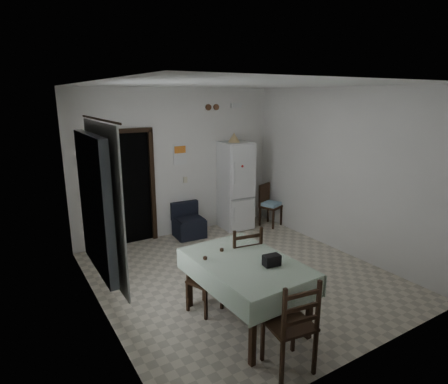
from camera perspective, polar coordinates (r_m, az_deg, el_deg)
The scene contains 25 objects.
ground at distance 6.05m, azimuth 2.54°, elevation -12.58°, with size 4.50×4.50×0.00m, color #BAB098.
ceiling at distance 5.38m, azimuth 2.90°, elevation 16.07°, with size 4.20×4.50×0.02m, color white, non-canonical shape.
wall_back at distance 7.46m, azimuth -7.07°, elevation 4.37°, with size 4.20×0.02×2.90m, color white, non-canonical shape.
wall_front at distance 3.97m, azimuth 21.39°, elevation -5.72°, with size 4.20×0.02×2.90m, color white, non-canonical shape.
wall_left at distance 4.72m, azimuth -18.89°, elevation -2.30°, with size 0.02×4.50×2.90m, color white, non-canonical shape.
wall_right at distance 6.91m, azimuth 17.28°, elevation 3.01°, with size 0.02×4.50×2.90m, color white, non-canonical shape.
doorway at distance 7.37m, azimuth -15.07°, elevation 0.75°, with size 1.06×0.52×2.22m.
window_recess at distance 4.50m, azimuth -19.03°, elevation -1.81°, with size 0.10×1.20×1.60m, color silver.
curtain at distance 4.52m, azimuth -17.67°, elevation -1.62°, with size 0.02×1.45×1.85m, color silver.
curtain_rod at distance 4.37m, azimuth -18.51°, elevation 10.46°, with size 0.02×0.02×1.60m, color black.
calendar at distance 7.45m, azimuth -6.72°, elevation 5.68°, with size 0.28×0.02×0.40m, color white.
calendar_image at distance 7.43m, azimuth -6.72°, elevation 6.44°, with size 0.24×0.01×0.14m, color orange.
light_switch at distance 7.58m, azimuth -5.92°, elevation 1.86°, with size 0.08×0.02×0.12m, color beige.
vent_left at distance 7.66m, azimuth -2.39°, elevation 12.78°, with size 0.12×0.12×0.03m, color brown.
vent_right at distance 7.74m, azimuth -1.20°, elevation 12.81°, with size 0.12×0.12×0.03m, color brown.
emergency_light at distance 7.97m, azimuth 1.89°, elevation 13.07°, with size 0.25×0.07×0.09m, color white.
fridge at distance 7.85m, azimuth 1.74°, elevation 0.98°, with size 0.59×0.59×1.83m, color white, non-canonical shape.
tan_cone at distance 7.64m, azimuth 1.54°, elevation 8.31°, with size 0.24×0.24×0.19m, color tan.
navy_seat at distance 7.49m, azimuth -5.34°, elevation -4.34°, with size 0.56×0.54×0.68m, color black, non-canonical shape.
corner_chair at distance 8.12m, azimuth 7.17°, elevation -2.04°, with size 0.39×0.39×0.91m, color black, non-canonical shape.
dining_table at distance 4.78m, azimuth 3.24°, elevation -14.86°, with size 1.04×1.58×0.82m, color #A8BEA2, non-canonical shape.
black_bag at distance 4.47m, azimuth 7.28°, elevation -10.27°, with size 0.20×0.12×0.13m, color black.
dining_chair_far_left at distance 4.99m, azimuth -2.98°, elevation -13.24°, with size 0.37×0.37×0.86m, color black, non-canonical shape.
dining_chair_far_right at distance 5.28m, azimuth 2.65°, elevation -10.38°, with size 0.45×0.45×1.06m, color black, non-canonical shape.
dining_chair_near_head at distance 4.06m, azimuth 9.91°, elevation -19.02°, with size 0.45×0.45×1.05m, color black, non-canonical shape.
Camera 1 is at (-3.04, -4.44, 2.76)m, focal length 30.00 mm.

